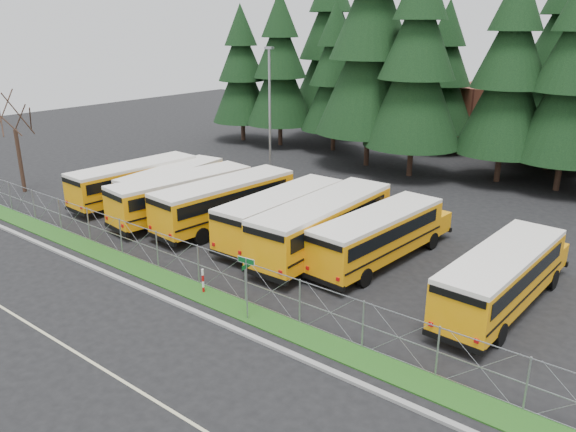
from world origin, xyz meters
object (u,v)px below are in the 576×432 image
Objects in this scene: bus_5 at (327,226)px; bus_6 at (382,237)px; bus_0 at (139,183)px; light_standard at (270,109)px; striped_bollard at (203,281)px; bus_east at (504,279)px; bus_4 at (286,215)px; bus_1 at (176,186)px; bus_2 at (187,197)px; street_sign at (246,275)px; bus_3 at (230,203)px.

bus_6 is at bearing 12.78° from bus_5.
bus_0 is 1.05× the size of light_standard.
bus_east is at bearing 32.09° from striped_bollard.
bus_east is 24.88m from light_standard.
bus_4 is 14.33m from light_standard.
light_standard is (-9.47, 9.94, 4.10)m from bus_4.
bus_4 reaches higher than striped_bollard.
bus_1 is 0.90× the size of bus_2.
bus_2 is 1.08× the size of light_standard.
bus_east reaches higher than bus_1.
light_standard is at bearing 152.73° from bus_6.
bus_east is (6.64, -1.21, 0.01)m from bus_6.
bus_4 is 9.57m from street_sign.
bus_5 reaches higher than street_sign.
bus_east reaches higher than striped_bollard.
bus_east is (22.62, -1.28, 0.09)m from bus_1.
bus_0 is at bearing -179.28° from bus_5.
bus_4 is at bearing -46.39° from light_standard.
bus_2 is at bearing -176.72° from bus_5.
street_sign reaches higher than striped_bollard.
bus_6 reaches higher than striped_bollard.
bus_4 reaches higher than bus_0.
street_sign reaches higher than bus_4.
bus_east is at bearing -9.92° from bus_1.
bus_3 reaches higher than bus_1.
bus_4 is at bearing 118.82° from street_sign.
bus_3 is 1.09× the size of light_standard.
bus_0 is at bearing -104.68° from light_standard.
bus_4 is at bearing 173.81° from bus_5.
striped_bollard is (1.37, -7.81, -0.80)m from bus_4.
bus_3 is 0.95× the size of bus_5.
bus_2 is (5.19, -0.29, 0.05)m from bus_0.
bus_5 reaches higher than bus_4.
bus_0 is at bearing -175.43° from bus_2.
bus_0 reaches higher than bus_1.
bus_5 is at bearing -39.16° from light_standard.
bus_east is (19.69, 0.30, -0.05)m from bus_2.
light_standard is (0.54, 9.42, 4.21)m from bus_1.
bus_5 is (10.15, 0.79, 0.09)m from bus_2.
bus_6 is at bearing -31.57° from light_standard.
bus_5 is at bearing 12.15° from bus_2.
light_standard is at bearing 109.96° from bus_2.
bus_0 is at bearing -156.98° from bus_1.
bus_1 is at bearing 176.19° from bus_4.
bus_2 is 3.90× the size of street_sign.
bus_2 reaches higher than bus_4.
striped_bollard is (-4.61, -8.26, -0.77)m from bus_6.
bus_0 is at bearing -177.37° from bus_east.
bus_0 reaches higher than bus_6.
striped_bollard is at bearing -49.06° from bus_3.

